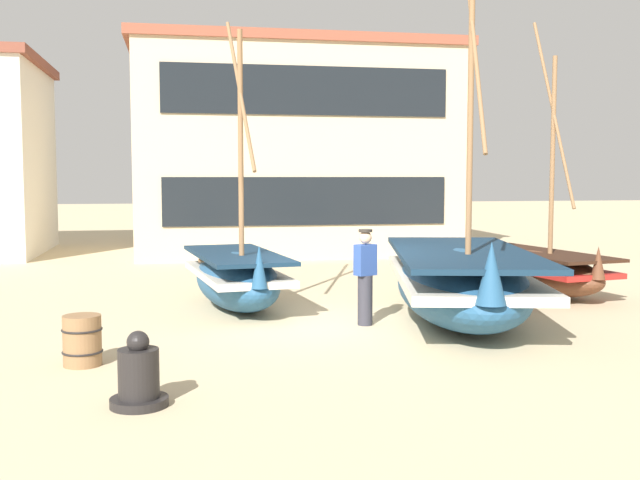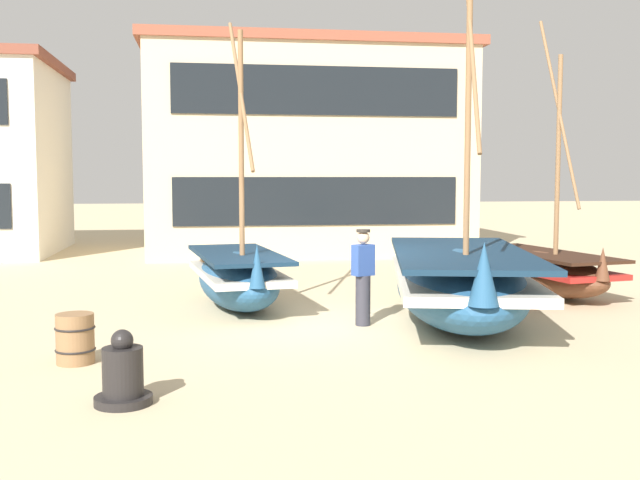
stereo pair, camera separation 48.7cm
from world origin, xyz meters
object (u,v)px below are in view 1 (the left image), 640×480
at_px(fishing_boat_centre_large, 461,282).
at_px(capstan_winch, 139,377).
at_px(fishing_boat_near_left, 237,277).
at_px(wooden_barrel, 82,340).
at_px(fishing_boat_far_right, 535,269).
at_px(fisherman_by_hull, 365,278).
at_px(harbor_building_main, 294,149).

height_order(fishing_boat_centre_large, capstan_winch, fishing_boat_centre_large).
distance_m(fishing_boat_near_left, wooden_barrel, 4.83).
xyz_separation_m(fishing_boat_far_right, capstan_winch, (-8.25, -6.87, -0.21)).
bearing_deg(fisherman_by_hull, fishing_boat_far_right, 31.34).
height_order(fisherman_by_hull, capstan_winch, fisherman_by_hull).
relative_size(fishing_boat_far_right, wooden_barrel, 8.51).
distance_m(fisherman_by_hull, harbor_building_main, 13.16).
relative_size(fishing_boat_centre_large, harbor_building_main, 0.68).
bearing_deg(fishing_boat_far_right, capstan_winch, -140.22).
bearing_deg(fishing_boat_far_right, harbor_building_main, 111.06).
xyz_separation_m(fishing_boat_centre_large, capstan_winch, (-5.42, -4.05, -0.39)).
distance_m(fishing_boat_near_left, fishing_boat_far_right, 6.70).
bearing_deg(harbor_building_main, fisherman_by_hull, -93.17).
distance_m(fishing_boat_centre_large, fishing_boat_far_right, 4.01).
bearing_deg(harbor_building_main, fishing_boat_centre_large, -85.37).
xyz_separation_m(fishing_boat_near_left, fishing_boat_centre_large, (3.83, -2.16, 0.10)).
relative_size(fishing_boat_near_left, harbor_building_main, 0.52).
distance_m(fishing_boat_near_left, harbor_building_main, 11.46).
distance_m(wooden_barrel, harbor_building_main, 16.10).
relative_size(fishing_boat_centre_large, fishing_boat_far_right, 1.24).
bearing_deg(fishing_boat_far_right, fishing_boat_near_left, -174.27).
height_order(fishing_boat_far_right, harbor_building_main, harbor_building_main).
relative_size(fishing_boat_far_right, capstan_winch, 6.86).
distance_m(fisherman_by_hull, wooden_barrel, 4.98).
xyz_separation_m(fisherman_by_hull, capstan_winch, (-3.66, -4.08, -0.50)).
bearing_deg(harbor_building_main, fishing_boat_far_right, -68.94).
xyz_separation_m(fishing_boat_near_left, harbor_building_main, (2.79, 10.74, 2.88)).
xyz_separation_m(fishing_boat_centre_large, harbor_building_main, (-1.04, 12.89, 2.78)).
distance_m(capstan_winch, harbor_building_main, 17.78).
height_order(fishing_boat_far_right, capstan_winch, fishing_boat_far_right).
bearing_deg(fishing_boat_far_right, wooden_barrel, -152.08).
relative_size(fishing_boat_centre_large, wooden_barrel, 10.58).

